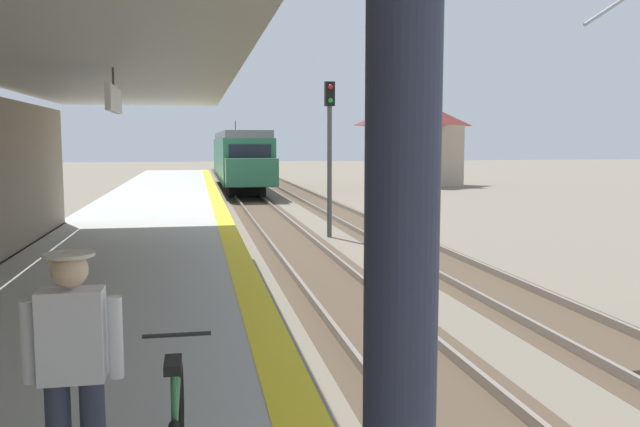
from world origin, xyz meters
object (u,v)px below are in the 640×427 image
commuter_person (74,371)px  rail_signal_post (330,143)px  approaching_train (240,157)px  distant_trackside_house (414,140)px

commuter_person → rail_signal_post: rail_signal_post is taller
approaching_train → rail_signal_post: rail_signal_post is taller
commuter_person → rail_signal_post: bearing=73.6°
distant_trackside_house → approaching_train: bearing=-170.5°
approaching_train → rail_signal_post: (1.46, -23.17, 1.02)m
approaching_train → rail_signal_post: size_ratio=3.77×
approaching_train → commuter_person: (-3.73, -40.80, -0.34)m
approaching_train → distant_trackside_house: bearing=9.5°
approaching_train → commuter_person: approaching_train is taller
rail_signal_post → distant_trackside_house: bearing=65.5°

